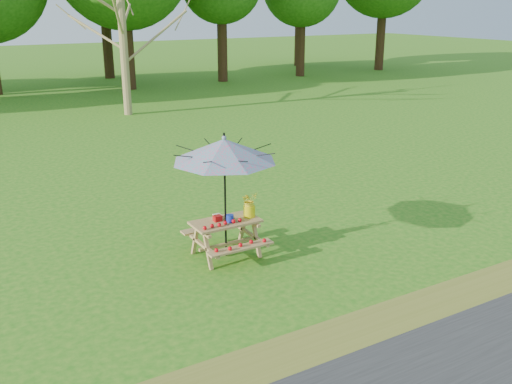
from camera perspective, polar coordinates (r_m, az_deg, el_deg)
ground at (r=9.44m, az=-8.54°, el=-9.02°), size 120.00×120.00×0.00m
drygrass_strip at (r=7.28m, az=0.22°, el=-17.91°), size 120.00×1.20×0.01m
picnic_table at (r=10.19m, az=-3.02°, el=-4.69°), size 1.20×1.32×0.67m
patio_umbrella at (r=9.67m, az=-3.19°, el=4.19°), size 1.92×1.92×2.25m
produce_bins at (r=10.05m, az=-3.33°, el=-2.60°), size 0.31×0.40×0.13m
tomatoes_row at (r=9.83m, az=-3.36°, el=-3.18°), size 0.77×0.13×0.07m
flower_bucket at (r=10.15m, az=-0.68°, el=-1.18°), size 0.30×0.26×0.46m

